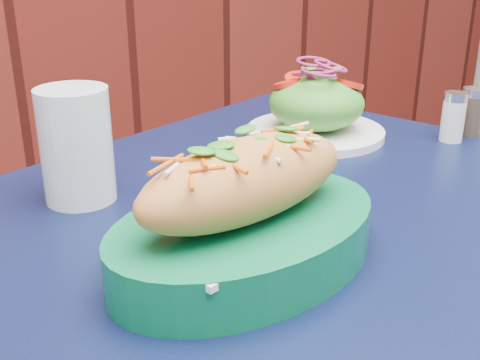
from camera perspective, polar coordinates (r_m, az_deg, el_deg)
cafe_table at (r=0.70m, az=9.03°, el=-10.21°), size 0.97×0.97×0.75m
banh_mi_basket at (r=0.54m, az=0.57°, el=-3.36°), size 0.30×0.21×0.13m
salad_plate at (r=0.91m, az=7.23°, el=6.74°), size 0.21×0.21×0.12m
water_glass at (r=0.70m, az=-15.26°, el=3.17°), size 0.08×0.08×0.13m
salt_shaker at (r=0.94m, az=19.57°, el=5.66°), size 0.03×0.03×0.07m
pepper_shaker at (r=0.98m, az=21.10°, el=6.03°), size 0.03×0.03×0.07m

